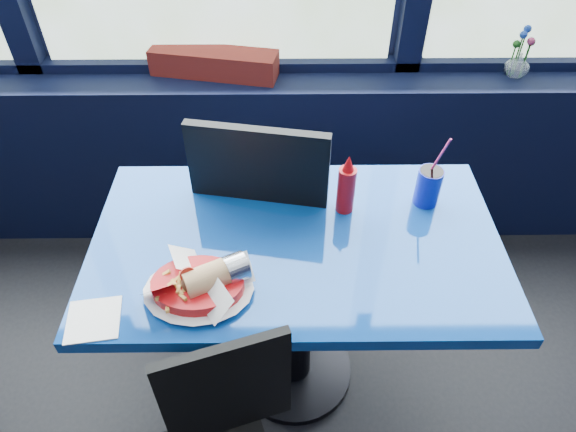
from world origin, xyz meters
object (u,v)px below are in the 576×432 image
object	(u,v)px
ketchup_bottle	(346,187)
flower_vase	(519,62)
food_basket	(200,284)
soda_cup	(428,186)
near_table	(296,279)
chair_near_back	(256,209)
planter_box	(214,63)

from	to	relation	value
ketchup_bottle	flower_vase	bearing A→B (deg)	44.32
food_basket	soda_cup	distance (m)	0.76
food_basket	near_table	bearing A→B (deg)	34.73
flower_vase	ketchup_bottle	xyz separation A→B (m)	(-0.76, -0.75, -0.02)
near_table	flower_vase	bearing A→B (deg)	43.72
near_table	chair_near_back	xyz separation A→B (m)	(-0.14, 0.31, 0.01)
ketchup_bottle	soda_cup	size ratio (longest dim) A/B	0.78
flower_vase	planter_box	bearing A→B (deg)	178.78
chair_near_back	food_basket	distance (m)	0.56
flower_vase	near_table	bearing A→B (deg)	-136.28
near_table	ketchup_bottle	bearing A→B (deg)	40.50
planter_box	food_basket	size ratio (longest dim) A/B	1.93
near_table	ketchup_bottle	size ratio (longest dim) A/B	5.89
planter_box	flower_vase	size ratio (longest dim) A/B	2.50
chair_near_back	flower_vase	bearing A→B (deg)	-141.50
planter_box	flower_vase	world-z (taller)	flower_vase
planter_box	soda_cup	size ratio (longest dim) A/B	1.98
soda_cup	chair_near_back	bearing A→B (deg)	164.46
planter_box	flower_vase	bearing A→B (deg)	10.15
planter_box	ketchup_bottle	bearing A→B (deg)	-47.39
chair_near_back	food_basket	bearing A→B (deg)	87.15
chair_near_back	ketchup_bottle	world-z (taller)	chair_near_back
chair_near_back	food_basket	size ratio (longest dim) A/B	3.77
ketchup_bottle	chair_near_back	bearing A→B (deg)	147.64
planter_box	food_basket	xyz separation A→B (m)	(0.06, -1.10, -0.07)
near_table	food_basket	size ratio (longest dim) A/B	4.47
near_table	flower_vase	xyz separation A→B (m)	(0.92, 0.88, 0.29)
chair_near_back	planter_box	world-z (taller)	chair_near_back
near_table	chair_near_back	size ratio (longest dim) A/B	1.19
near_table	planter_box	xyz separation A→B (m)	(-0.32, 0.90, 0.28)
chair_near_back	flower_vase	xyz separation A→B (m)	(1.05, 0.56, 0.28)
near_table	flower_vase	world-z (taller)	flower_vase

